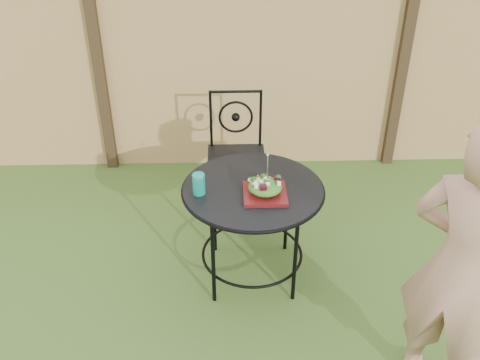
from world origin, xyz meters
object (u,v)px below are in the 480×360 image
Objects in this scene: patio_table at (253,205)px; patio_chair at (236,150)px; diner at (464,273)px; salad_plate at (265,194)px.

patio_chair is (-0.09, 0.89, -0.08)m from patio_table.
diner reaches higher than salad_plate.
patio_table is at bearing -84.30° from patio_chair.
patio_chair is 1.02m from salad_plate.
patio_table is at bearing 1.83° from diner.
patio_table is 0.19m from salad_plate.
patio_chair is at bearing -13.95° from diner.
patio_table is 1.38m from diner.
patio_table is 0.97× the size of patio_chair.
patio_table is 3.42× the size of salad_plate.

